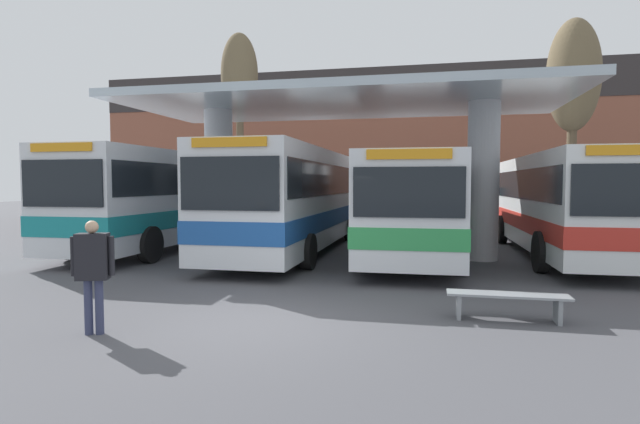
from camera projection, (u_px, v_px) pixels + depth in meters
The scene contains 12 objects.
ground_plane at pixel (266, 320), 8.44m from camera, with size 100.00×100.00×0.00m, color #4C4C51.
townhouse_backdrop at pixel (387, 131), 32.16m from camera, with size 40.00×0.58×9.77m.
station_canopy at pixel (344, 125), 15.82m from camera, with size 13.53×6.40×5.01m.
transit_bus_left_bay at pixel (165, 195), 17.77m from camera, with size 2.85×10.24×3.38m.
transit_bus_center_bay at pixel (297, 196), 17.18m from camera, with size 2.87×12.00×3.39m.
transit_bus_right_bay at pixel (412, 201), 15.98m from camera, with size 3.00×10.84×3.09m.
transit_bus_far_right_bay at pixel (559, 200), 15.97m from camera, with size 2.88×11.25×3.16m.
waiting_bench_near_pillar at pixel (507, 300), 8.41m from camera, with size 1.99×0.44×0.46m.
pedestrian_waiting at pixel (93, 265), 7.61m from camera, with size 0.64×0.38×1.76m.
poplar_tree_behind_left at pixel (573, 79), 22.06m from camera, with size 2.26×2.26×9.60m.
poplar_tree_behind_right at pixel (240, 79), 25.18m from camera, with size 1.86×1.86×9.89m.
parked_car_street at pixel (475, 207), 27.89m from camera, with size 4.57×2.21×2.09m.
Camera 1 is at (2.68, -7.94, 2.32)m, focal length 28.00 mm.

